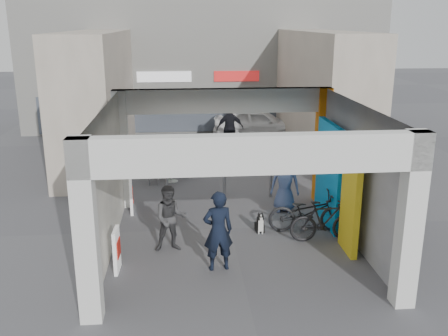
{
  "coord_description": "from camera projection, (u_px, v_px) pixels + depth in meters",
  "views": [
    {
      "loc": [
        -1.26,
        -12.38,
        5.38
      ],
      "look_at": [
        -0.08,
        1.0,
        1.41
      ],
      "focal_mm": 40.0,
      "sensor_mm": 36.0,
      "label": 1
    }
  ],
  "objects": [
    {
      "name": "far_building",
      "position": [
        203.0,
        49.0,
        25.69
      ],
      "size": [
        18.0,
        4.08,
        8.0
      ],
      "color": "silver",
      "rests_on": "ground"
    },
    {
      "name": "crate_stack",
      "position": [
        229.0,
        149.0,
        20.57
      ],
      "size": [
        0.51,
        0.44,
        0.56
      ],
      "rotation": [
        0.0,
        0.0,
        -0.21
      ],
      "color": "#1A5D1B",
      "rests_on": "ground"
    },
    {
      "name": "bicycle_front",
      "position": [
        308.0,
        212.0,
        13.13
      ],
      "size": [
        2.12,
        0.86,
        1.09
      ],
      "primitive_type": "imported",
      "rotation": [
        0.0,
        0.0,
        1.51
      ],
      "color": "black",
      "rests_on": "ground"
    },
    {
      "name": "border_collie",
      "position": [
        260.0,
        224.0,
        13.15
      ],
      "size": [
        0.22,
        0.42,
        0.58
      ],
      "rotation": [
        0.0,
        0.0,
        0.07
      ],
      "color": "black",
      "rests_on": "ground"
    },
    {
      "name": "bollard_center",
      "position": [
        224.0,
        186.0,
        15.58
      ],
      "size": [
        0.09,
        0.09,
        0.87
      ],
      "primitive_type": "cylinder",
      "color": "gray",
      "rests_on": "ground"
    },
    {
      "name": "man_with_dog",
      "position": [
        218.0,
        231.0,
        11.01
      ],
      "size": [
        0.73,
        0.53,
        1.85
      ],
      "primitive_type": "imported",
      "rotation": [
        0.0,
        0.0,
        3.28
      ],
      "color": "black",
      "rests_on": "ground"
    },
    {
      "name": "bollard_right",
      "position": [
        271.0,
        184.0,
        15.78
      ],
      "size": [
        0.09,
        0.09,
        0.82
      ],
      "primitive_type": "cylinder",
      "color": "gray",
      "rests_on": "ground"
    },
    {
      "name": "ground",
      "position": [
        230.0,
        228.0,
        13.46
      ],
      "size": [
        90.0,
        90.0,
        0.0
      ],
      "primitive_type": "plane",
      "color": "#535358",
      "rests_on": "ground"
    },
    {
      "name": "bicycle_rear",
      "position": [
        325.0,
        221.0,
        12.56
      ],
      "size": [
        1.8,
        0.54,
        1.08
      ],
      "primitive_type": "imported",
      "rotation": [
        0.0,
        0.0,
        1.59
      ],
      "color": "black",
      "rests_on": "ground"
    },
    {
      "name": "advert_board_near",
      "position": [
        117.0,
        250.0,
        11.04
      ],
      "size": [
        0.12,
        0.55,
        1.0
      ],
      "rotation": [
        0.0,
        0.0,
        -0.04
      ],
      "color": "white",
      "rests_on": "ground"
    },
    {
      "name": "plaza_bldg_right",
      "position": [
        322.0,
        94.0,
        20.29
      ],
      "size": [
        2.0,
        9.0,
        5.0
      ],
      "primitive_type": "cube",
      "color": "#C0B29F",
      "rests_on": "ground"
    },
    {
      "name": "man_crates",
      "position": [
        230.0,
        128.0,
        21.13
      ],
      "size": [
        1.23,
        0.65,
        2.0
      ],
      "primitive_type": "imported",
      "rotation": [
        0.0,
        0.0,
        3.29
      ],
      "color": "black",
      "rests_on": "ground"
    },
    {
      "name": "bollard_left",
      "position": [
        167.0,
        187.0,
        15.4
      ],
      "size": [
        0.09,
        0.09,
        0.92
      ],
      "primitive_type": "cylinder",
      "color": "gray",
      "rests_on": "ground"
    },
    {
      "name": "produce_stand",
      "position": [
        161.0,
        156.0,
        19.36
      ],
      "size": [
        1.29,
        0.7,
        0.85
      ],
      "rotation": [
        0.0,
        0.0,
        -0.35
      ],
      "color": "black",
      "rests_on": "ground"
    },
    {
      "name": "man_back_turned",
      "position": [
        171.0,
        219.0,
        11.97
      ],
      "size": [
        0.85,
        0.69,
        1.64
      ],
      "primitive_type": "imported",
      "rotation": [
        0.0,
        0.0,
        0.09
      ],
      "color": "#3B3B3D",
      "rests_on": "ground"
    },
    {
      "name": "man_elderly",
      "position": [
        285.0,
        183.0,
        14.49
      ],
      "size": [
        0.92,
        0.7,
        1.69
      ],
      "primitive_type": "imported",
      "rotation": [
        0.0,
        0.0,
        -0.22
      ],
      "color": "#50659C",
      "rests_on": "ground"
    },
    {
      "name": "arcade_canopy",
      "position": [
        256.0,
        153.0,
        12.06
      ],
      "size": [
        6.4,
        6.45,
        6.4
      ],
      "color": "silver",
      "rests_on": "ground"
    },
    {
      "name": "cafe_set",
      "position": [
        168.0,
        171.0,
        17.55
      ],
      "size": [
        1.48,
        1.19,
        0.89
      ],
      "rotation": [
        0.0,
        0.0,
        0.03
      ],
      "color": "#B0AFB5",
      "rests_on": "ground"
    },
    {
      "name": "plaza_bldg_left",
      "position": [
        97.0,
        97.0,
        19.53
      ],
      "size": [
        2.0,
        9.0,
        5.0
      ],
      "primitive_type": "cube",
      "color": "#C0B29F",
      "rests_on": "ground"
    },
    {
      "name": "white_van",
      "position": [
        258.0,
        123.0,
        23.62
      ],
      "size": [
        4.45,
        2.38,
        1.44
      ],
      "primitive_type": "imported",
      "rotation": [
        0.0,
        0.0,
        1.4
      ],
      "color": "white",
      "rests_on": "ground"
    },
    {
      "name": "advert_board_far",
      "position": [
        131.0,
        196.0,
        14.43
      ],
      "size": [
        0.15,
        0.56,
        1.0
      ],
      "rotation": [
        0.0,
        0.0,
        0.11
      ],
      "color": "white",
      "rests_on": "ground"
    }
  ]
}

